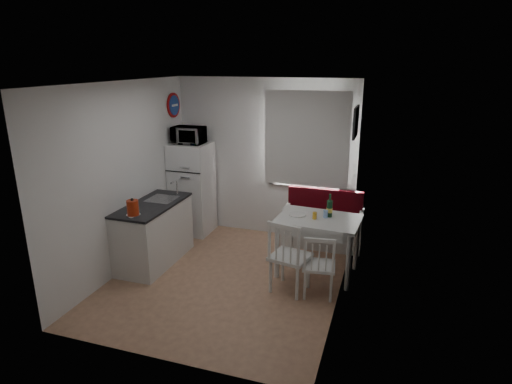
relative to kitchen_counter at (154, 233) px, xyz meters
The scene contains 22 objects.
floor 1.29m from the kitchen_counter, ahead, with size 3.00×3.50×0.02m, color #9B6D52.
ceiling 2.46m from the kitchen_counter, ahead, with size 3.00×3.50×0.02m, color white.
wall_back 2.17m from the kitchen_counter, 53.04° to the left, with size 3.00×0.02×2.60m, color white.
wall_front 2.41m from the kitchen_counter, 57.81° to the right, with size 3.00×0.02×2.60m, color white.
wall_left 0.91m from the kitchen_counter, 152.61° to the right, with size 0.02×3.50×2.60m, color white.
wall_right 2.83m from the kitchen_counter, ahead, with size 0.02×3.50×2.60m, color white.
window 2.72m from the kitchen_counter, 39.47° to the left, with size 1.22×0.06×1.47m, color silver.
curtain 2.71m from the kitchen_counter, 38.19° to the left, with size 1.35×0.02×1.50m, color white.
kitchen_counter is the anchor object (origin of this frame).
wall_sign 2.15m from the kitchen_counter, 101.80° to the left, with size 0.40×0.40×0.03m, color navy.
picture_frame 3.25m from the kitchen_counter, 19.45° to the left, with size 0.04×0.52×0.42m, color black.
bench 2.62m from the kitchen_counter, 31.20° to the left, with size 1.25×0.48×0.89m.
dining_table 2.37m from the kitchen_counter, ahead, with size 1.14×0.84×0.82m.
chair_left 2.10m from the kitchen_counter, ahead, with size 0.54×0.53×0.53m.
chair_right 2.47m from the kitchen_counter, ahead, with size 0.44×0.42×0.45m.
fridge 1.28m from the kitchen_counter, 89.10° to the left, with size 0.62×0.62×1.55m, color white.
microwave 1.72m from the kitchen_counter, 89.06° to the left, with size 0.50×0.34×0.28m, color white.
kettle 0.78m from the kitchen_counter, 84.72° to the right, with size 0.18×0.18×0.24m, color #A9280D.
wine_bottle 2.55m from the kitchen_counter, 11.00° to the left, with size 0.08×0.08×0.32m, color #133C1F, non-canonical shape.
drinking_glass_orange 2.34m from the kitchen_counter, ahead, with size 0.06×0.06×0.10m, color gold.
drinking_glass_blue 2.48m from the kitchen_counter, 10.04° to the left, with size 0.06×0.06×0.10m, color #90B7F5.
plate 2.10m from the kitchen_counter, 11.06° to the left, with size 0.24×0.24×0.02m, color white.
Camera 1 is at (1.99, -4.86, 2.86)m, focal length 30.00 mm.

